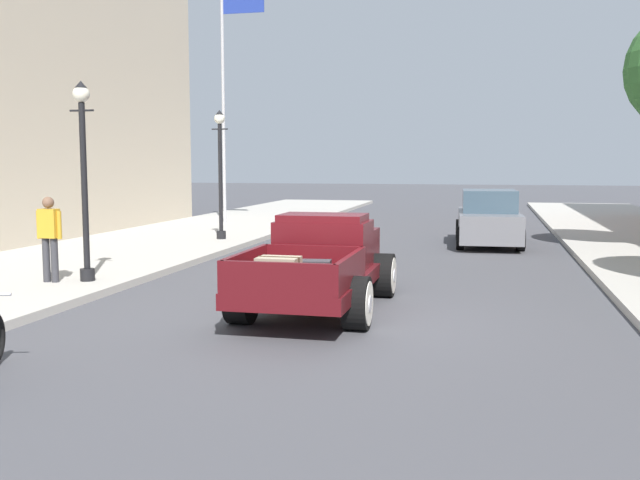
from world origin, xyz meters
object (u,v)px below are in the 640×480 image
object	(u,v)px
street_lamp_far	(220,165)
flagpole	(229,74)
hotrod_truck_maroon	(322,263)
pedestrian_sidewalk_left	(49,234)
car_background_grey	(488,220)
street_lamp_near	(84,166)

from	to	relation	value
street_lamp_far	flagpole	world-z (taller)	flagpole
hotrod_truck_maroon	pedestrian_sidewalk_left	world-z (taller)	pedestrian_sidewalk_left
car_background_grey	flagpole	bearing A→B (deg)	155.71
hotrod_truck_maroon	car_background_grey	distance (m)	10.32
pedestrian_sidewalk_left	hotrod_truck_maroon	bearing A→B (deg)	-3.63
pedestrian_sidewalk_left	street_lamp_far	size ratio (longest dim) A/B	0.43
pedestrian_sidewalk_left	street_lamp_near	distance (m)	1.46
street_lamp_far	car_background_grey	bearing A→B (deg)	10.33
hotrod_truck_maroon	street_lamp_far	distance (m)	10.06
hotrod_truck_maroon	flagpole	distance (m)	16.72
car_background_grey	street_lamp_far	bearing A→B (deg)	-169.67
flagpole	car_background_grey	bearing A→B (deg)	-24.29
street_lamp_near	pedestrian_sidewalk_left	bearing A→B (deg)	-154.29
pedestrian_sidewalk_left	flagpole	bearing A→B (deg)	96.13
car_background_grey	street_lamp_far	size ratio (longest dim) A/B	1.14
hotrod_truck_maroon	street_lamp_far	bearing A→B (deg)	120.98
pedestrian_sidewalk_left	street_lamp_far	xyz separation A→B (m)	(0.36, 8.17, 1.30)
street_lamp_near	flagpole	xyz separation A→B (m)	(-2.11, 13.70, 3.39)
car_background_grey	flagpole	distance (m)	11.79
pedestrian_sidewalk_left	street_lamp_far	distance (m)	8.28
street_lamp_near	street_lamp_far	distance (m)	7.88
hotrod_truck_maroon	street_lamp_far	xyz separation A→B (m)	(-5.11, 8.51, 1.63)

